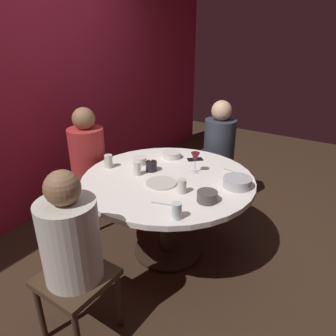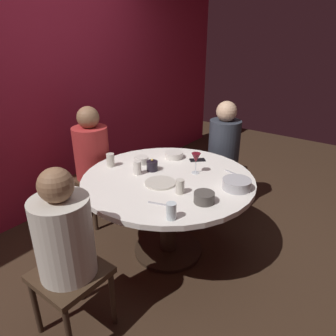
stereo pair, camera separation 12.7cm
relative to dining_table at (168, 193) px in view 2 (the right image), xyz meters
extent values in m
plane|color=#382619|center=(0.00, 0.00, -0.59)|extent=(8.00, 8.00, 0.00)
cube|color=maroon|center=(0.00, 1.51, 0.71)|extent=(6.00, 0.10, 2.60)
cylinder|color=white|center=(0.00, 0.00, 0.12)|extent=(1.39, 1.39, 0.04)
cylinder|color=#332319|center=(0.00, 0.00, -0.24)|extent=(0.14, 0.14, 0.69)
cylinder|color=#2D2116|center=(0.00, 0.00, -0.57)|extent=(0.60, 0.60, 0.03)
cube|color=#3F2D1E|center=(-0.99, 0.00, -0.14)|extent=(0.40, 0.40, 0.04)
cylinder|color=beige|center=(-0.99, 0.00, 0.13)|extent=(0.34, 0.34, 0.50)
sphere|color=#8C6647|center=(-0.99, 0.00, 0.47)|extent=(0.20, 0.20, 0.20)
cylinder|color=#332319|center=(-1.16, -0.17, -0.37)|extent=(0.04, 0.04, 0.43)
cylinder|color=#332319|center=(-0.82, -0.17, -0.37)|extent=(0.04, 0.04, 0.43)
cylinder|color=#332319|center=(-1.16, 0.17, -0.37)|extent=(0.04, 0.04, 0.43)
cylinder|color=#332319|center=(-0.82, 0.17, -0.37)|extent=(0.04, 0.04, 0.43)
cube|color=#3F2D1E|center=(0.00, 0.93, -0.14)|extent=(0.40, 0.40, 0.04)
cylinder|color=#B22D2D|center=(0.00, 0.93, 0.14)|extent=(0.34, 0.34, 0.51)
sphere|color=#8C6647|center=(0.00, 0.93, 0.49)|extent=(0.21, 0.21, 0.21)
cylinder|color=#332319|center=(-0.17, 1.10, -0.37)|extent=(0.04, 0.04, 0.43)
cylinder|color=#332319|center=(-0.17, 0.76, -0.37)|extent=(0.04, 0.04, 0.43)
cylinder|color=#332319|center=(0.17, 1.10, -0.37)|extent=(0.04, 0.04, 0.43)
cylinder|color=#332319|center=(0.17, 0.76, -0.37)|extent=(0.04, 0.04, 0.43)
cube|color=#3F2D1E|center=(0.96, 0.00, -0.14)|extent=(0.40, 0.40, 0.04)
cylinder|color=#2D333D|center=(0.96, 0.00, 0.14)|extent=(0.32, 0.32, 0.52)
sphere|color=tan|center=(0.96, 0.00, 0.50)|extent=(0.21, 0.21, 0.21)
cylinder|color=#332319|center=(1.13, 0.17, -0.37)|extent=(0.04, 0.04, 0.43)
cylinder|color=#332319|center=(0.79, 0.17, -0.37)|extent=(0.04, 0.04, 0.43)
cylinder|color=#332319|center=(1.13, -0.17, -0.37)|extent=(0.04, 0.04, 0.43)
cylinder|color=#332319|center=(0.79, -0.17, -0.37)|extent=(0.04, 0.04, 0.43)
cylinder|color=black|center=(0.03, 0.19, 0.18)|extent=(0.10, 0.10, 0.08)
sphere|color=#F9D159|center=(0.03, 0.19, 0.24)|extent=(0.02, 0.02, 0.02)
cylinder|color=silver|center=(0.20, -0.13, 0.15)|extent=(0.06, 0.06, 0.01)
cylinder|color=silver|center=(0.20, -0.13, 0.19)|extent=(0.01, 0.01, 0.09)
cone|color=maroon|center=(0.20, -0.13, 0.28)|extent=(0.08, 0.08, 0.08)
cylinder|color=beige|center=(-0.13, -0.02, 0.15)|extent=(0.24, 0.24, 0.01)
cube|color=black|center=(0.45, 0.00, 0.15)|extent=(0.15, 0.15, 0.01)
cylinder|color=#B7B7BC|center=(0.15, -0.53, 0.18)|extent=(0.21, 0.21, 0.07)
cylinder|color=silver|center=(0.37, 0.21, 0.17)|extent=(0.17, 0.17, 0.06)
cylinder|color=#4C4742|center=(-0.17, -0.44, 0.18)|extent=(0.14, 0.14, 0.07)
cylinder|color=silver|center=(0.08, 0.36, 0.17)|extent=(0.12, 0.12, 0.06)
cylinder|color=beige|center=(-0.12, 0.53, 0.20)|extent=(0.07, 0.07, 0.11)
cylinder|color=silver|center=(-0.47, -0.38, 0.20)|extent=(0.06, 0.06, 0.11)
cylinder|color=beige|center=(-0.17, -0.23, 0.20)|extent=(0.06, 0.06, 0.11)
cylinder|color=silver|center=(-0.11, 0.23, 0.20)|extent=(0.06, 0.06, 0.11)
cube|color=#B7B7BC|center=(0.38, -0.40, 0.15)|extent=(0.05, 0.18, 0.01)
cube|color=#B7B7BC|center=(-0.38, -0.22, 0.15)|extent=(0.07, 0.18, 0.01)
camera|label=1|loc=(-1.88, -1.26, 1.22)|focal=33.22mm
camera|label=2|loc=(-1.81, -1.36, 1.22)|focal=33.22mm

